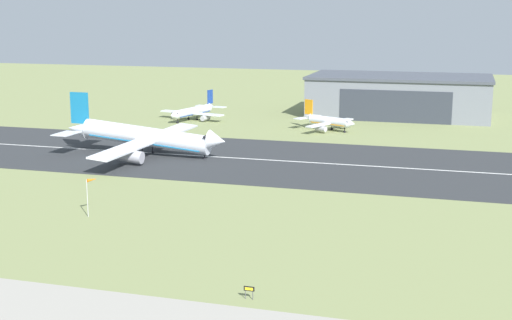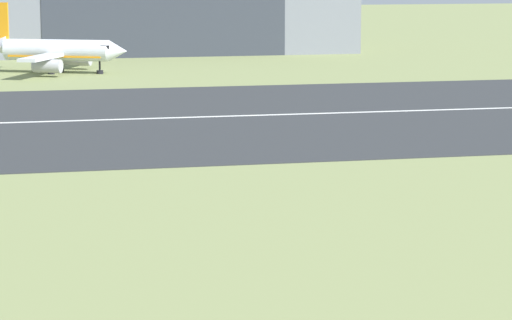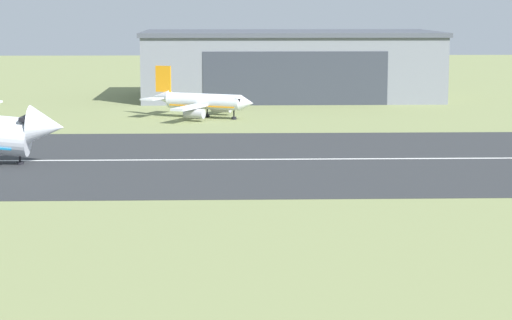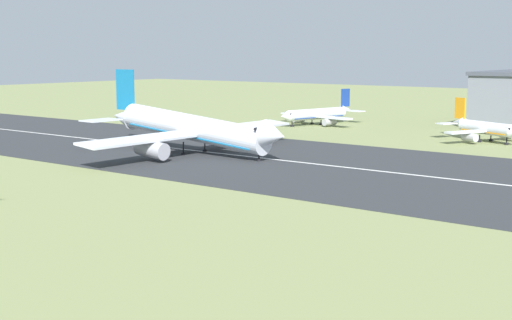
{
  "view_description": "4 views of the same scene",
  "coord_description": "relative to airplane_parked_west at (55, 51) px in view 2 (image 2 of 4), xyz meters",
  "views": [
    {
      "loc": [
        31.39,
        -47.63,
        35.3
      ],
      "look_at": [
        -6.15,
        80.66,
        7.26
      ],
      "focal_mm": 50.0,
      "sensor_mm": 36.0,
      "label": 1
    },
    {
      "loc": [
        -17.13,
        8.13,
        14.01
      ],
      "look_at": [
        -1.71,
        73.98,
        2.82
      ],
      "focal_mm": 85.0,
      "sensor_mm": 36.0,
      "label": 2
    },
    {
      "loc": [
        -3.65,
        -8.5,
        19.11
      ],
      "look_at": [
        -0.23,
        93.46,
        3.25
      ],
      "focal_mm": 70.0,
      "sensor_mm": 36.0,
      "label": 3
    },
    {
      "loc": [
        44.4,
        15.56,
        18.37
      ],
      "look_at": [
        -10.27,
        87.15,
        4.78
      ],
      "focal_mm": 50.0,
      "sensor_mm": 36.0,
      "label": 4
    }
  ],
  "objects": [
    {
      "name": "ground_plane",
      "position": [
        7.11,
        -104.4,
        -2.77
      ],
      "size": [
        641.54,
        641.54,
        0.0
      ],
      "primitive_type": "plane",
      "color": "#7A8451"
    },
    {
      "name": "runway_strip",
      "position": [
        7.11,
        -47.14,
        -2.74
      ],
      "size": [
        401.54,
        51.73,
        0.06
      ],
      "primitive_type": "cube",
      "color": "#2B2D30",
      "rests_on": "ground_plane"
    },
    {
      "name": "airplane_parked_west",
      "position": [
        0.0,
        0.0,
        0.0
      ],
      "size": [
        19.81,
        20.45,
        8.76
      ],
      "color": "silver",
      "rests_on": "ground_plane"
    },
    {
      "name": "runway_centreline",
      "position": [
        7.11,
        -47.14,
        -2.71
      ],
      "size": [
        361.38,
        0.7,
        0.01
      ],
      "primitive_type": "cube",
      "color": "silver",
      "rests_on": "runway_strip"
    },
    {
      "name": "hangar_building",
      "position": [
        17.46,
        37.07,
        4.16
      ],
      "size": [
        60.52,
        32.33,
        13.84
      ],
      "color": "slate",
      "rests_on": "ground_plane"
    }
  ]
}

